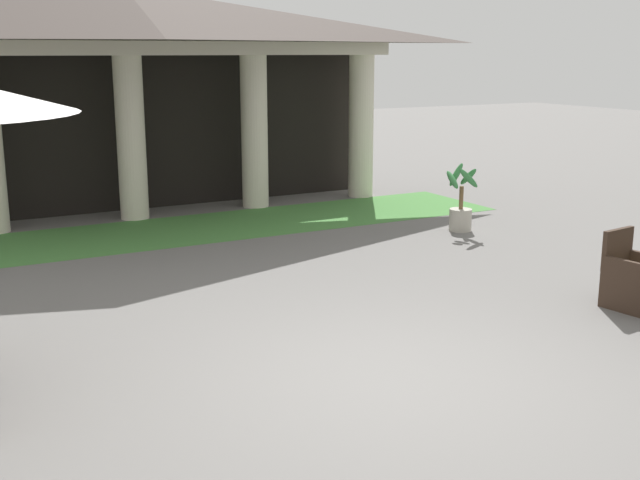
# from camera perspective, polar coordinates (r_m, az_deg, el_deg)

# --- Properties ---
(ground_plane) EXTENTS (60.00, 60.00, 0.00)m
(ground_plane) POSITION_cam_1_polar(r_m,az_deg,el_deg) (7.48, 4.88, -9.77)
(ground_plane) COLOR slate
(background_pavilion) EXTENTS (10.66, 3.11, 4.00)m
(background_pavilion) POSITION_cam_1_polar(r_m,az_deg,el_deg) (14.59, -13.73, 13.54)
(background_pavilion) COLOR beige
(background_pavilion) RESTS_ON ground
(lawn_strip) EXTENTS (12.46, 2.28, 0.01)m
(lawn_strip) POSITION_cam_1_polar(r_m,az_deg,el_deg) (13.52, -11.42, 0.53)
(lawn_strip) COLOR #47843D
(lawn_strip) RESTS_ON ground
(patio_chair_near_foreground_north) EXTENTS (0.62, 0.64, 0.90)m
(patio_chair_near_foreground_north) POSITION_cam_1_polar(r_m,az_deg,el_deg) (10.00, 21.28, -2.30)
(patio_chair_near_foreground_north) COLOR #38281E
(patio_chair_near_foreground_north) RESTS_ON ground
(potted_palm_right_edge) EXTENTS (0.49, 0.48, 1.14)m
(potted_palm_right_edge) POSITION_cam_1_polar(r_m,az_deg,el_deg) (13.53, 9.95, 2.21)
(potted_palm_right_edge) COLOR #B2AD9E
(potted_palm_right_edge) RESTS_ON ground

